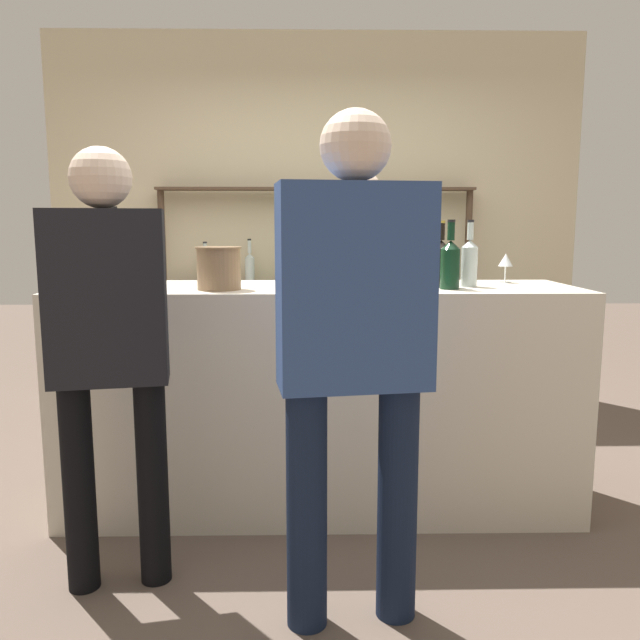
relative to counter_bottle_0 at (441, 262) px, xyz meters
The scene contains 15 objects.
ground_plane 1.33m from the counter_bottle_0, behind, with size 16.00×16.00×0.00m, color brown.
bar_counter 0.87m from the counter_bottle_0, behind, with size 2.43×0.69×1.09m, color beige.
back_wall 2.08m from the counter_bottle_0, 105.90° to the left, with size 4.03×0.12×2.80m, color beige.
back_shelf 1.90m from the counter_bottle_0, 107.70° to the left, with size 2.36×0.18×1.65m.
counter_bottle_0 is the anchor object (origin of this frame).
counter_bottle_1 0.14m from the counter_bottle_0, ahead, with size 0.08×0.08×0.31m.
counter_bottle_2 0.10m from the counter_bottle_0, 77.38° to the right, with size 0.09×0.09×0.31m.
counter_bottle_3 1.50m from the counter_bottle_0, behind, with size 0.08×0.08×0.37m.
counter_bottle_4 1.43m from the counter_bottle_0, behind, with size 0.08×0.08×0.36m.
counter_bottle_5 0.71m from the counter_bottle_0, 167.22° to the right, with size 0.08×0.08×0.33m.
wine_glass 0.44m from the counter_bottle_0, 30.83° to the left, with size 0.07×0.07×0.15m.
ice_bucket 1.03m from the counter_bottle_0, behind, with size 0.21×0.21×0.19m.
server_behind_counter 0.99m from the counter_bottle_0, 107.83° to the left, with size 0.51×0.24×1.70m.
customer_left 1.52m from the counter_bottle_0, 153.64° to the right, with size 0.44×0.26×1.65m.
customer_center 1.04m from the counter_bottle_0, 117.50° to the right, with size 0.52×0.29×1.73m.
Camera 1 is at (-0.05, -2.96, 1.37)m, focal length 35.00 mm.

